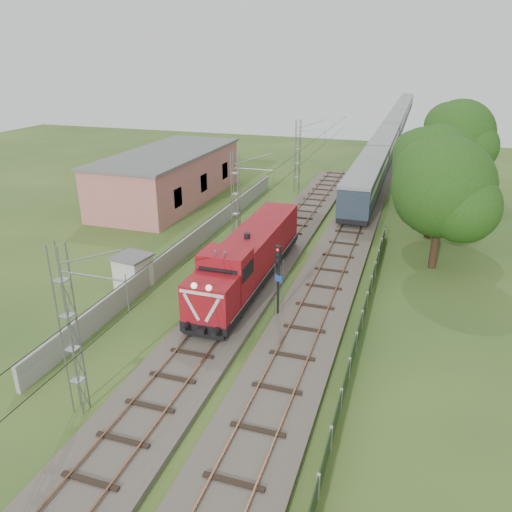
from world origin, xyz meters
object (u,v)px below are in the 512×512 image
(coach_rake, at_px, (395,124))
(relay_hut, at_px, (133,271))
(locomotive, at_px, (249,257))
(signal_post, at_px, (278,269))

(coach_rake, relative_size, relay_hut, 43.90)
(locomotive, bearing_deg, signal_post, -51.00)
(signal_post, bearing_deg, coach_rake, 88.45)
(coach_rake, xyz_separation_m, signal_post, (-1.95, -72.14, 0.79))
(locomotive, relative_size, signal_post, 3.38)
(locomotive, bearing_deg, coach_rake, 85.82)
(coach_rake, bearing_deg, locomotive, -94.18)
(relay_hut, bearing_deg, locomotive, 19.60)
(locomotive, relative_size, relay_hut, 6.36)
(coach_rake, relative_size, signal_post, 23.32)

